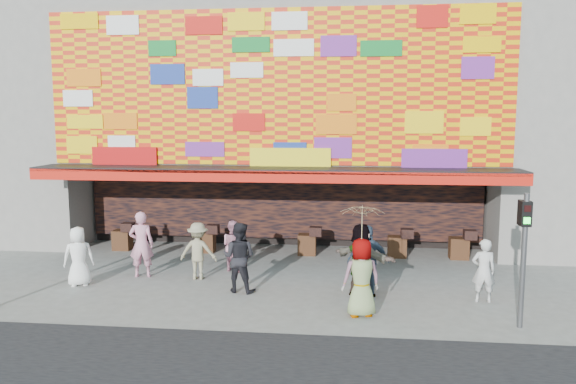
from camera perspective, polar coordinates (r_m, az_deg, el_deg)
name	(u,v)px	position (r m, az deg, el deg)	size (l,w,h in m)	color
ground	(255,296)	(14.86, -3.36, -10.52)	(90.00, 90.00, 0.00)	slate
shop_building	(289,101)	(22.23, 0.12, 9.18)	(15.20, 9.40, 10.00)	gray
signal_right	(524,245)	(13.27, 22.87, -5.00)	(0.22, 0.20, 3.00)	#59595B
ped_a	(79,256)	(16.55, -20.51, -6.14)	(0.81, 0.52, 1.65)	white
ped_b	(141,244)	(16.88, -14.67, -5.15)	(0.70, 0.46, 1.93)	pink
ped_c	(239,257)	(15.03, -5.00, -6.60)	(0.91, 0.71, 1.88)	black
ped_d	(198,251)	(16.34, -9.12, -5.94)	(1.06, 0.61, 1.64)	gray
ped_e	(368,261)	(14.78, 8.15, -6.93)	(1.09, 0.45, 1.86)	#324257
ped_f	(361,260)	(14.75, 7.48, -6.84)	(1.77, 0.57, 1.91)	gray
ped_g	(361,278)	(13.29, 7.46, -8.61)	(0.90, 0.59, 1.85)	gray
ped_h	(484,271)	(15.01, 19.25, -7.54)	(0.59, 0.39, 1.62)	silver
ped_i	(233,246)	(17.05, -5.58, -5.46)	(0.76, 0.59, 1.55)	#CE859D
parasol	(362,225)	(13.00, 7.56, -3.35)	(1.24, 1.26, 1.88)	#CFB482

